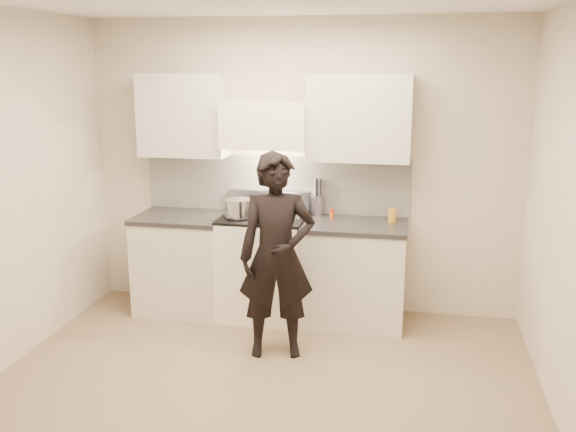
{
  "coord_description": "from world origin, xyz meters",
  "views": [
    {
      "loc": [
        1.0,
        -4.05,
        2.3
      ],
      "look_at": [
        0.0,
        1.05,
        1.05
      ],
      "focal_mm": 40.0,
      "sensor_mm": 36.0,
      "label": 1
    }
  ],
  "objects_px": {
    "wok": "(281,202)",
    "person": "(277,256)",
    "utensil_crock": "(317,204)",
    "stove": "(264,266)",
    "counter_right": "(354,273)"
  },
  "relations": [
    {
      "from": "stove",
      "to": "counter_right",
      "type": "height_order",
      "value": "stove"
    },
    {
      "from": "stove",
      "to": "person",
      "type": "height_order",
      "value": "person"
    },
    {
      "from": "stove",
      "to": "person",
      "type": "bearing_deg",
      "value": -69.41
    },
    {
      "from": "stove",
      "to": "counter_right",
      "type": "relative_size",
      "value": 1.04
    },
    {
      "from": "stove",
      "to": "utensil_crock",
      "type": "bearing_deg",
      "value": 28.52
    },
    {
      "from": "wok",
      "to": "person",
      "type": "xyz_separation_m",
      "value": [
        0.15,
        -0.9,
        -0.23
      ]
    },
    {
      "from": "counter_right",
      "to": "wok",
      "type": "xyz_separation_m",
      "value": [
        -0.69,
        0.13,
        0.59
      ]
    },
    {
      "from": "utensil_crock",
      "to": "person",
      "type": "xyz_separation_m",
      "value": [
        -0.16,
        -1.02,
        -0.21
      ]
    },
    {
      "from": "wok",
      "to": "stove",
      "type": "bearing_deg",
      "value": -137.42
    },
    {
      "from": "wok",
      "to": "utensil_crock",
      "type": "bearing_deg",
      "value": 20.39
    },
    {
      "from": "utensil_crock",
      "to": "wok",
      "type": "bearing_deg",
      "value": -159.61
    },
    {
      "from": "counter_right",
      "to": "stove",
      "type": "bearing_deg",
      "value": -180.0
    },
    {
      "from": "stove",
      "to": "utensil_crock",
      "type": "height_order",
      "value": "utensil_crock"
    },
    {
      "from": "wok",
      "to": "person",
      "type": "bearing_deg",
      "value": -80.6
    },
    {
      "from": "wok",
      "to": "person",
      "type": "distance_m",
      "value": 0.94
    }
  ]
}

